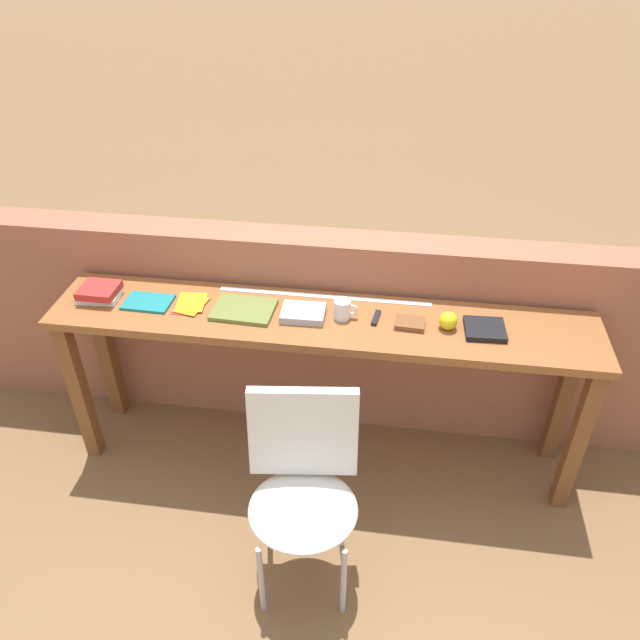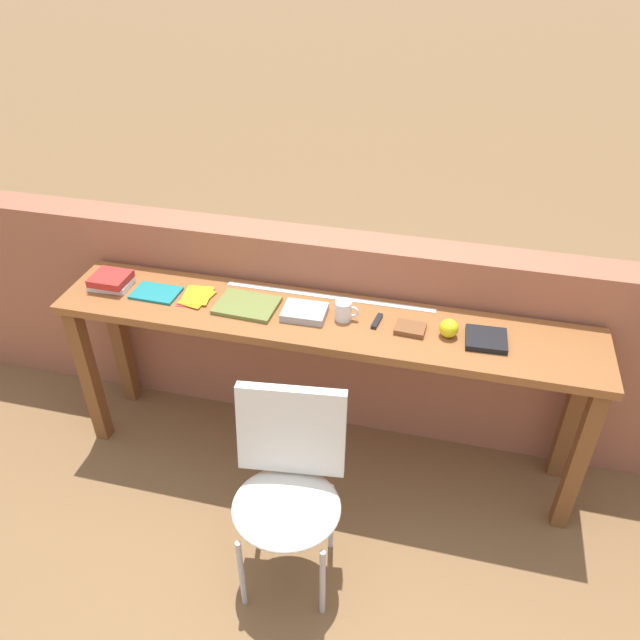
% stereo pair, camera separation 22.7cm
% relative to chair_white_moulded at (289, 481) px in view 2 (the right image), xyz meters
% --- Properties ---
extents(ground_plane, '(40.00, 40.00, 0.00)m').
position_rel_chair_white_moulded_xyz_m(ground_plane, '(-0.02, 0.35, -0.53)').
color(ground_plane, brown).
extents(brick_wall_back, '(6.00, 0.20, 1.11)m').
position_rel_chair_white_moulded_xyz_m(brick_wall_back, '(-0.02, 0.99, 0.03)').
color(brick_wall_back, '#9E5B42').
rests_on(brick_wall_back, ground).
extents(sideboard, '(2.50, 0.44, 0.88)m').
position_rel_chair_white_moulded_xyz_m(sideboard, '(-0.02, 0.65, 0.21)').
color(sideboard, brown).
rests_on(sideboard, ground).
extents(chair_white_moulded, '(0.49, 0.50, 0.89)m').
position_rel_chair_white_moulded_xyz_m(chair_white_moulded, '(0.00, 0.00, 0.00)').
color(chair_white_moulded, silver).
rests_on(chair_white_moulded, ground).
extents(book_stack_leftmost, '(0.20, 0.16, 0.07)m').
position_rel_chair_white_moulded_xyz_m(book_stack_leftmost, '(-1.07, 0.66, 0.39)').
color(book_stack_leftmost, white).
rests_on(book_stack_leftmost, sideboard).
extents(magazine_cycling, '(0.22, 0.15, 0.01)m').
position_rel_chair_white_moulded_xyz_m(magazine_cycling, '(-0.84, 0.65, 0.36)').
color(magazine_cycling, '#19757A').
rests_on(magazine_cycling, sideboard).
extents(pamphlet_pile_colourful, '(0.16, 0.19, 0.01)m').
position_rel_chair_white_moulded_xyz_m(pamphlet_pile_colourful, '(-0.64, 0.67, 0.36)').
color(pamphlet_pile_colourful, '#E5334C').
rests_on(pamphlet_pile_colourful, sideboard).
extents(book_open_centre, '(0.29, 0.22, 0.02)m').
position_rel_chair_white_moulded_xyz_m(book_open_centre, '(-0.38, 0.65, 0.36)').
color(book_open_centre, olive).
rests_on(book_open_centre, sideboard).
extents(book_grey_hardcover, '(0.20, 0.16, 0.04)m').
position_rel_chair_white_moulded_xyz_m(book_grey_hardcover, '(-0.10, 0.65, 0.37)').
color(book_grey_hardcover, '#9E9EA3').
rests_on(book_grey_hardcover, sideboard).
extents(mug, '(0.11, 0.08, 0.09)m').
position_rel_chair_white_moulded_xyz_m(mug, '(0.08, 0.67, 0.40)').
color(mug, white).
rests_on(mug, sideboard).
extents(multitool_folded, '(0.04, 0.11, 0.02)m').
position_rel_chair_white_moulded_xyz_m(multitool_folded, '(0.23, 0.67, 0.36)').
color(multitool_folded, black).
rests_on(multitool_folded, sideboard).
extents(leather_journal_brown, '(0.14, 0.11, 0.02)m').
position_rel_chair_white_moulded_xyz_m(leather_journal_brown, '(0.38, 0.65, 0.37)').
color(leather_journal_brown, brown).
rests_on(leather_journal_brown, sideboard).
extents(sports_ball_small, '(0.08, 0.08, 0.08)m').
position_rel_chair_white_moulded_xyz_m(sports_ball_small, '(0.54, 0.65, 0.39)').
color(sports_ball_small, yellow).
rests_on(sports_ball_small, sideboard).
extents(book_repair_rightmost, '(0.18, 0.17, 0.03)m').
position_rel_chair_white_moulded_xyz_m(book_repair_rightmost, '(0.70, 0.65, 0.37)').
color(book_repair_rightmost, black).
rests_on(book_repair_rightmost, sideboard).
extents(ruler_metal_back_edge, '(1.01, 0.03, 0.00)m').
position_rel_chair_white_moulded_xyz_m(ruler_metal_back_edge, '(-0.03, 0.82, 0.35)').
color(ruler_metal_back_edge, silver).
rests_on(ruler_metal_back_edge, sideboard).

